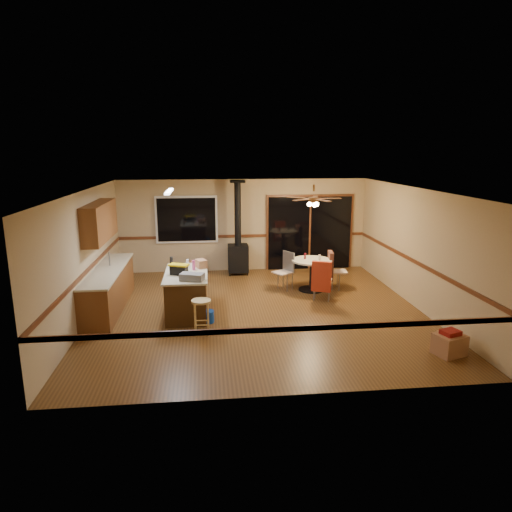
{
  "coord_description": "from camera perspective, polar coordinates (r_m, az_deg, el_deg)",
  "views": [
    {
      "loc": [
        -1.04,
        -9.26,
        3.4
      ],
      "look_at": [
        0.0,
        0.3,
        1.15
      ],
      "focal_mm": 32.0,
      "sensor_mm": 36.0,
      "label": 1
    }
  ],
  "objects": [
    {
      "name": "chair_rail",
      "position": [
        9.63,
        0.19,
        -1.27
      ],
      "size": [
        7.0,
        7.0,
        0.08
      ],
      "primitive_type": null,
      "color": "#582B16",
      "rests_on": "ground"
    },
    {
      "name": "lower_cabinets",
      "position": [
        10.43,
        -17.93,
        -4.04
      ],
      "size": [
        0.6,
        3.0,
        0.86
      ],
      "primitive_type": "cube",
      "color": "brown",
      "rests_on": "ground"
    },
    {
      "name": "blue_bucket",
      "position": [
        9.32,
        -6.12,
        -7.53
      ],
      "size": [
        0.32,
        0.32,
        0.24
      ],
      "primitive_type": "cylinder",
      "rotation": [
        0.0,
        0.0,
        -0.14
      ],
      "color": "#0D41BF",
      "rests_on": "floor"
    },
    {
      "name": "glass_red",
      "position": [
        11.25,
        6.15,
        -0.01
      ],
      "size": [
        0.06,
        0.06,
        0.14
      ],
      "primitive_type": "cylinder",
      "rotation": [
        0.0,
        0.0,
        0.05
      ],
      "color": "#590C14",
      "rests_on": "dining_table"
    },
    {
      "name": "window",
      "position": [
        12.87,
        -8.67,
        4.52
      ],
      "size": [
        1.72,
        0.1,
        1.32
      ],
      "primitive_type": "cube",
      "color": "black",
      "rests_on": "ground"
    },
    {
      "name": "bottle_dark",
      "position": [
        9.98,
        -10.51,
        -0.82
      ],
      "size": [
        0.09,
        0.09,
        0.25
      ],
      "primitive_type": "cylinder",
      "rotation": [
        0.0,
        0.0,
        -0.3
      ],
      "color": "black",
      "rests_on": "kitchen_island"
    },
    {
      "name": "toolbox_black",
      "position": [
        9.47,
        -9.61,
        -1.76
      ],
      "size": [
        0.38,
        0.29,
        0.19
      ],
      "primitive_type": "cube",
      "rotation": [
        0.0,
        0.0,
        -0.37
      ],
      "color": "black",
      "rests_on": "kitchen_island"
    },
    {
      "name": "box_on_island",
      "position": [
        9.96,
        -6.89,
        -0.95
      ],
      "size": [
        0.28,
        0.32,
        0.18
      ],
      "primitive_type": "cube",
      "rotation": [
        0.0,
        0.0,
        0.41
      ],
      "color": "#A16C47",
      "rests_on": "kitchen_island"
    },
    {
      "name": "toolbox_yellow_lid",
      "position": [
        9.44,
        -9.63,
        -1.12
      ],
      "size": [
        0.45,
        0.34,
        0.03
      ],
      "primitive_type": "cube",
      "rotation": [
        0.0,
        0.0,
        -0.37
      ],
      "color": "gold",
      "rests_on": "toolbox_black"
    },
    {
      "name": "chair_left",
      "position": [
        11.28,
        3.77,
        -1.3
      ],
      "size": [
        0.56,
        0.55,
        0.51
      ],
      "color": "#C0A88F",
      "rests_on": "ground"
    },
    {
      "name": "box_corner_a",
      "position": [
        8.52,
        23.02,
        -10.14
      ],
      "size": [
        0.57,
        0.53,
        0.36
      ],
      "primitive_type": "cube",
      "rotation": [
        0.0,
        0.0,
        0.32
      ],
      "color": "#A16C47",
      "rests_on": "floor"
    },
    {
      "name": "countertop",
      "position": [
        10.31,
        -18.1,
        -1.65
      ],
      "size": [
        0.64,
        3.04,
        0.04
      ],
      "primitive_type": "cube",
      "color": "beige",
      "rests_on": "lower_cabinets"
    },
    {
      "name": "box_small_red",
      "position": [
        8.44,
        23.15,
        -8.77
      ],
      "size": [
        0.35,
        0.32,
        0.08
      ],
      "primitive_type": "cube",
      "rotation": [
        0.0,
        0.0,
        0.32
      ],
      "color": "maroon",
      "rests_on": "box_corner_a"
    },
    {
      "name": "chair_near",
      "position": [
        10.44,
        8.2,
        -2.55
      ],
      "size": [
        0.56,
        0.59,
        0.7
      ],
      "color": "#C0A88F",
      "rests_on": "ground"
    },
    {
      "name": "wall_back",
      "position": [
        12.98,
        -1.54,
        3.84
      ],
      "size": [
        7.0,
        0.0,
        7.0
      ],
      "primitive_type": "plane",
      "rotation": [
        1.57,
        0.0,
        0.0
      ],
      "color": "tan",
      "rests_on": "ground"
    },
    {
      "name": "bar_stool",
      "position": [
        8.69,
        -6.82,
        -7.59
      ],
      "size": [
        0.44,
        0.44,
        0.67
      ],
      "primitive_type": "cylinder",
      "rotation": [
        0.0,
        0.0,
        -0.22
      ],
      "color": "tan",
      "rests_on": "floor"
    },
    {
      "name": "wall_right",
      "position": [
        10.53,
        19.49,
        0.9
      ],
      "size": [
        0.0,
        7.0,
        7.0
      ],
      "primitive_type": "plane",
      "rotation": [
        1.57,
        0.0,
        -1.57
      ],
      "color": "tan",
      "rests_on": "ground"
    },
    {
      "name": "bottle_white",
      "position": [
        10.03,
        -8.55,
        -0.91
      ],
      "size": [
        0.08,
        0.08,
        0.18
      ],
      "primitive_type": "cylinder",
      "rotation": [
        0.0,
        0.0,
        -0.4
      ],
      "color": "white",
      "rests_on": "kitchen_island"
    },
    {
      "name": "kitchen_island",
      "position": [
        9.73,
        -8.65,
        -4.62
      ],
      "size": [
        0.88,
        1.68,
        0.9
      ],
      "color": "#3F260F",
      "rests_on": "ground"
    },
    {
      "name": "chair_right",
      "position": [
        11.45,
        9.41,
        -1.19
      ],
      "size": [
        0.51,
        0.48,
        0.7
      ],
      "color": "#C0A88F",
      "rests_on": "ground"
    },
    {
      "name": "box_under_window",
      "position": [
        12.78,
        -7.47,
        -1.51
      ],
      "size": [
        0.57,
        0.51,
        0.37
      ],
      "primitive_type": "cube",
      "rotation": [
        0.0,
        0.0,
        -0.34
      ],
      "color": "#A16C47",
      "rests_on": "floor"
    },
    {
      "name": "upper_cabinets",
      "position": [
        10.33,
        -18.97,
        4.1
      ],
      "size": [
        0.35,
        2.0,
        0.8
      ],
      "primitive_type": "cube",
      "color": "brown",
      "rests_on": "ground"
    },
    {
      "name": "toolbox_grey",
      "position": [
        9.02,
        -7.99,
        -2.59
      ],
      "size": [
        0.51,
        0.38,
        0.14
      ],
      "primitive_type": "cube",
      "rotation": [
        0.0,
        0.0,
        -0.32
      ],
      "color": "slate",
      "rests_on": "kitchen_island"
    },
    {
      "name": "fluorescent_strip",
      "position": [
        9.63,
        -10.81,
        7.93
      ],
      "size": [
        0.1,
        1.2,
        0.04
      ],
      "primitive_type": "cube",
      "color": "white",
      "rests_on": "ceiling"
    },
    {
      "name": "box_corner_b",
      "position": [
        8.69,
        23.16,
        -9.86
      ],
      "size": [
        0.4,
        0.35,
        0.31
      ],
      "primitive_type": "cube",
      "rotation": [
        0.0,
        0.0,
        -0.05
      ],
      "color": "#A16C47",
      "rests_on": "floor"
    },
    {
      "name": "bottle_pink",
      "position": [
        9.76,
        -7.8,
        -1.15
      ],
      "size": [
        0.07,
        0.07,
        0.21
      ],
      "primitive_type": "cylinder",
      "rotation": [
        0.0,
        0.0,
        -0.04
      ],
      "color": "#D84C8C",
      "rests_on": "kitchen_island"
    },
    {
      "name": "ceiling_fan",
      "position": [
        10.96,
        7.2,
        6.84
      ],
      "size": [
        0.24,
        0.24,
        0.55
      ],
      "color": "brown",
      "rests_on": "ceiling"
    },
    {
      "name": "dining_table",
      "position": [
        11.26,
        6.96,
        -1.67
      ],
      "size": [
        0.98,
        0.98,
        0.78
      ],
      "color": "black",
      "rests_on": "ground"
    },
    {
      "name": "sliding_door",
      "position": [
        13.26,
        6.71,
        2.86
      ],
      "size": [
        2.52,
        0.1,
        2.1
      ],
      "primitive_type": "cube",
      "color": "black",
      "rests_on": "ground"
    },
    {
      "name": "wall_front",
      "position": [
        6.22,
        3.83,
        -6.59
      ],
      "size": [
        7.0,
        0.0,
        7.0
      ],
      "primitive_type": "plane",
      "rotation": [
        -1.57,
        0.0,
        0.0
      ],
      "color": "tan",
      "rests_on": "ground"
    },
    {
      "name": "floor",
      "position": [
        9.92,
        0.19,
        -6.87
      ],
      "size": [
        7.0,
        7.0,
        0.0
      ],
      "primitive_type": "plane",
      "color": "brown",
      "rests_on": "ground"
    },
    {
      "name": "wood_stove",
      "position": [
        12.63,
        -2.26,
        0.94
      ],
      "size": [
        0.55,
        0.5,
        2.52
      ],
      "color": "black",
      "rests_on": "ground"
    },
    {
      "name": "wall_left",
      "position": [
        9.81,
        -20.57,
        -0.05
      ],
      "size": [
        0.0,
        7.0,
        7.0
      ],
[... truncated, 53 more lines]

